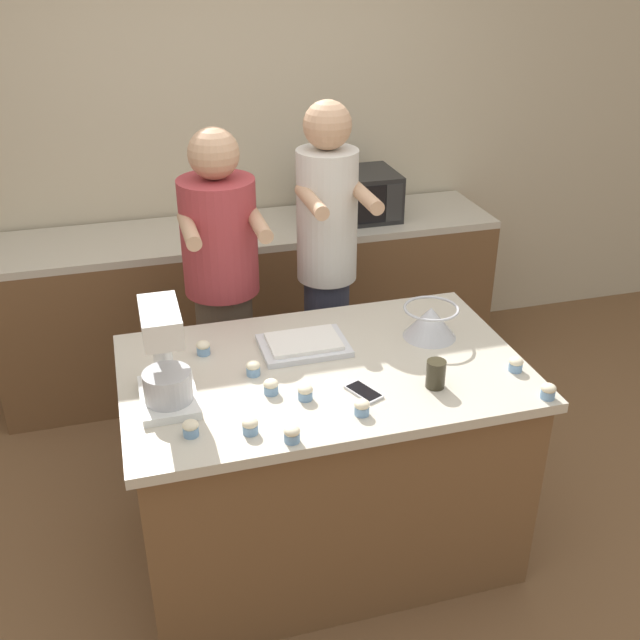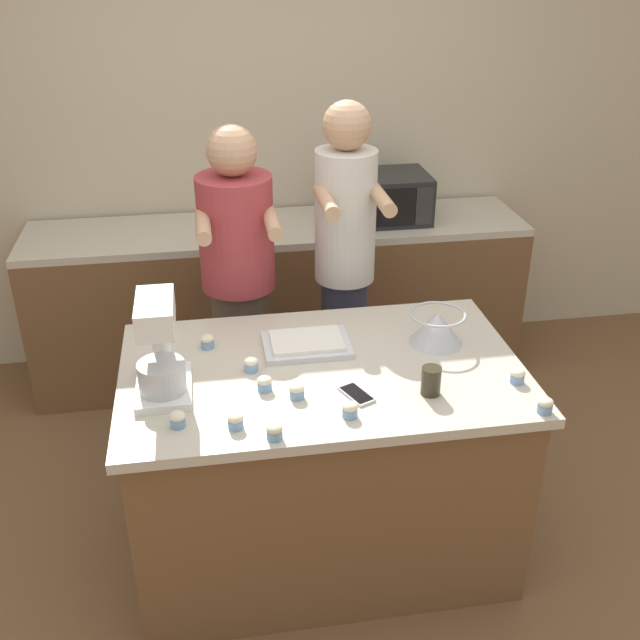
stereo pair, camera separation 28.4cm
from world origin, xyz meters
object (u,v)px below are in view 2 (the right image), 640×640
microwave_oven (386,197)px  cupcake_7 (251,364)px  person_left (240,293)px  cupcake_3 (545,405)px  cupcake_8 (297,391)px  cupcake_5 (274,431)px  cupcake_1 (235,421)px  cupcake_6 (207,341)px  cell_phone (356,394)px  cupcake_0 (518,376)px  cupcake_2 (264,383)px  cupcake_9 (350,410)px  baking_tray (307,344)px  drinking_glass (431,381)px  cupcake_4 (178,419)px  stand_mixer (160,352)px  mixing_bowl (437,327)px  person_right (345,272)px

microwave_oven → cupcake_7: bearing=-120.9°
person_left → cupcake_3: size_ratio=28.88×
microwave_oven → cupcake_8: microwave_oven is taller
person_left → cupcake_5: bearing=-88.3°
cupcake_1 → cupcake_6: same height
cell_phone → cupcake_0: (0.61, -0.01, 0.02)m
person_left → cupcake_5: person_left is taller
person_left → cupcake_2: size_ratio=28.88×
cupcake_0 → cupcake_9: (-0.66, -0.12, 0.00)m
microwave_oven → baking_tray: bearing=-116.0°
cell_phone → cupcake_3: 0.66m
drinking_glass → cupcake_3: bearing=-26.8°
cupcake_1 → cupcake_5: bearing=-33.6°
cupcake_4 → cupcake_2: bearing=29.5°
cell_phone → cupcake_9: bearing=-111.6°
cupcake_7 → cupcake_8: bearing=-55.6°
microwave_oven → drinking_glass: bearing=-98.5°
cupcake_8 → stand_mixer: bearing=165.7°
mixing_bowl → cupcake_4: bearing=-158.0°
baking_tray → cupcake_4: size_ratio=6.04×
cupcake_7 → cupcake_3: bearing=-24.3°
person_left → cupcake_3: 1.54m
cupcake_4 → cupcake_1: bearing=-12.2°
cupcake_6 → cupcake_0: bearing=-21.8°
stand_mixer → cupcake_9: bearing=-22.7°
person_left → drinking_glass: bearing=-58.2°
cupcake_0 → cell_phone: bearing=179.1°
microwave_oven → cupcake_6: size_ratio=8.06×
person_left → cupcake_0: (0.97, -0.99, 0.05)m
person_left → person_right: (0.50, -0.00, 0.07)m
stand_mixer → cupcake_2: 0.39m
drinking_glass → cupcake_9: drinking_glass is taller
mixing_bowl → baking_tray: 0.53m
baking_tray → cupcake_8: bearing=-103.9°
person_right → drinking_glass: bearing=-83.1°
person_right → cell_phone: person_right is taller
person_left → cupcake_6: size_ratio=28.88×
microwave_oven → cupcake_2: size_ratio=8.06×
cell_phone → cupcake_4: bearing=-172.3°
drinking_glass → baking_tray: bearing=134.0°
person_left → cupcake_6: bearing=-107.0°
cupcake_5 → cupcake_9: size_ratio=1.00×
person_right → cupcake_4: bearing=-126.4°
cupcake_3 → cupcake_9: same height
person_left → microwave_oven: bearing=40.1°
person_right → cupcake_3: 1.28m
person_right → cell_phone: 0.99m
mixing_bowl → cupcake_4: (-1.04, -0.42, -0.04)m
cupcake_6 → cupcake_7: (0.16, -0.21, 0.00)m
cupcake_2 → cupcake_3: bearing=-17.5°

